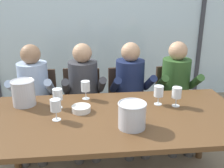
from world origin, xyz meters
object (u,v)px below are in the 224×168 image
object	(u,v)px
dining_table	(116,124)
chair_center	(127,99)
person_navy_polo	(131,89)
chair_left_of_center	(81,101)
wine_glass_spare_empty	(56,106)
chair_right_of_center	(175,97)
person_olive_shirt	(177,88)
ice_bucket_secondary	(132,115)
wine_glass_near_bucket	(159,91)
person_charcoal_jacket	(84,91)
wine_glass_by_right_taster	(177,93)
chair_near_curtain	(37,103)
wine_glass_by_left_taster	(58,95)
wine_glass_center_pour	(86,87)
ice_bucket_primary	(23,92)
person_pale_blue_shirt	(33,93)
tasting_bowl	(81,109)

from	to	relation	value
dining_table	chair_center	bearing A→B (deg)	75.05
chair_center	person_navy_polo	world-z (taller)	person_navy_polo
chair_left_of_center	wine_glass_spare_empty	distance (m)	1.01
dining_table	wine_glass_spare_empty	xyz separation A→B (m)	(-0.48, -0.02, 0.20)
chair_right_of_center	person_olive_shirt	size ratio (longest dim) A/B	0.73
ice_bucket_secondary	wine_glass_near_bucket	distance (m)	0.49
person_charcoal_jacket	wine_glass_by_right_taster	world-z (taller)	person_charcoal_jacket
chair_near_curtain	wine_glass_by_left_taster	world-z (taller)	wine_glass_by_left_taster
person_charcoal_jacket	wine_glass_by_right_taster	size ratio (longest dim) A/B	6.83
wine_glass_center_pour	chair_right_of_center	bearing A→B (deg)	26.42
chair_left_of_center	wine_glass_by_right_taster	world-z (taller)	wine_glass_by_right_taster
ice_bucket_primary	chair_right_of_center	bearing A→B (deg)	20.81
chair_near_curtain	chair_left_of_center	world-z (taller)	same
wine_glass_near_bucket	wine_glass_by_right_taster	bearing A→B (deg)	-19.07
chair_right_of_center	wine_glass_by_left_taster	world-z (taller)	wine_glass_by_left_taster
chair_left_of_center	ice_bucket_secondary	size ratio (longest dim) A/B	4.08
person_olive_shirt	wine_glass_spare_empty	size ratio (longest dim) A/B	6.83
chair_right_of_center	person_charcoal_jacket	bearing A→B (deg)	178.29
chair_near_curtain	ice_bucket_secondary	bearing A→B (deg)	-49.25
chair_center	person_olive_shirt	size ratio (longest dim) A/B	0.73
chair_right_of_center	person_navy_polo	size ratio (longest dim) A/B	0.73
person_pale_blue_shirt	ice_bucket_secondary	bearing A→B (deg)	-47.56
dining_table	wine_glass_by_right_taster	size ratio (longest dim) A/B	12.14
tasting_bowl	wine_glass_by_right_taster	size ratio (longest dim) A/B	0.91
wine_glass_by_right_taster	wine_glass_spare_empty	bearing A→B (deg)	-171.02
wine_glass_center_pour	person_charcoal_jacket	bearing A→B (deg)	92.98
dining_table	wine_glass_spare_empty	distance (m)	0.52
ice_bucket_primary	ice_bucket_secondary	xyz separation A→B (m)	(0.88, -0.50, -0.02)
person_charcoal_jacket	chair_center	bearing A→B (deg)	10.05
chair_left_of_center	wine_glass_center_pour	distance (m)	0.63
chair_left_of_center	person_charcoal_jacket	xyz separation A→B (m)	(0.03, -0.12, 0.17)
chair_right_of_center	tasting_bowl	xyz separation A→B (m)	(-1.10, -0.80, 0.27)
ice_bucket_primary	wine_glass_by_right_taster	xyz separation A→B (m)	(1.33, -0.16, 0.00)
chair_near_curtain	ice_bucket_primary	xyz separation A→B (m)	(0.01, -0.61, 0.37)
person_pale_blue_shirt	dining_table	bearing A→B (deg)	-44.18
chair_center	chair_left_of_center	bearing A→B (deg)	175.81
person_charcoal_jacket	wine_glass_center_pour	bearing A→B (deg)	-89.98
dining_table	wine_glass_center_pour	bearing A→B (deg)	122.42
chair_right_of_center	ice_bucket_secondary	distance (m)	1.37
wine_glass_by_left_taster	wine_glass_spare_empty	world-z (taller)	same
ice_bucket_primary	wine_glass_near_bucket	distance (m)	1.19
dining_table	wine_glass_by_left_taster	bearing A→B (deg)	156.94
chair_left_of_center	wine_glass_by_left_taster	distance (m)	0.81
dining_table	chair_right_of_center	bearing A→B (deg)	48.07
tasting_bowl	wine_glass_center_pour	xyz separation A→B (m)	(0.04, 0.27, 0.09)
ice_bucket_primary	wine_glass_by_right_taster	bearing A→B (deg)	-6.98
chair_left_of_center	person_charcoal_jacket	distance (m)	0.21
wine_glass_near_bucket	wine_glass_by_right_taster	xyz separation A→B (m)	(0.15, -0.05, 0.00)
ice_bucket_secondary	tasting_bowl	world-z (taller)	ice_bucket_secondary
chair_near_curtain	person_pale_blue_shirt	xyz separation A→B (m)	(-0.01, -0.13, 0.17)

